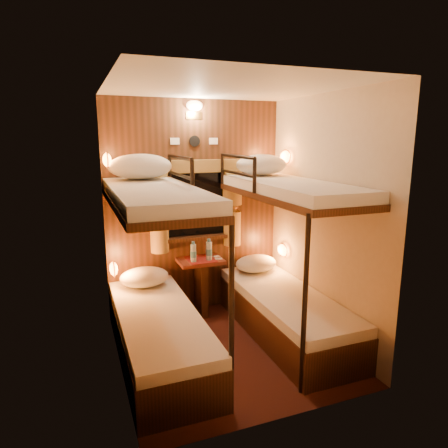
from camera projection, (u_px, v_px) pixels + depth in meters
name	position (u px, v px, depth m)	size (l,w,h in m)	color
floor	(228.00, 348.00, 3.84)	(2.10, 2.10, 0.00)	black
ceiling	(229.00, 87.00, 3.33)	(2.10, 2.10, 0.00)	silver
wall_back	(195.00, 208.00, 4.54)	(2.40, 2.40, 0.00)	#C6B293
wall_front	(286.00, 259.00, 2.62)	(2.40, 2.40, 0.00)	#C6B293
wall_left	(114.00, 236.00, 3.24)	(2.40, 2.40, 0.00)	#C6B293
wall_right	(323.00, 219.00, 3.93)	(2.40, 2.40, 0.00)	#C6B293
back_panel	(195.00, 208.00, 4.53)	(2.00, 0.03, 2.40)	#321D0E
bunk_left	(158.00, 301.00, 3.56)	(0.72, 1.90, 1.82)	#321D0E
bunk_right	(286.00, 283.00, 4.01)	(0.72, 1.90, 1.82)	#321D0E
window	(196.00, 211.00, 4.51)	(1.00, 0.12, 0.79)	black
curtains	(197.00, 204.00, 4.46)	(1.10, 0.22, 1.00)	olive
back_fixtures	(194.00, 113.00, 4.28)	(0.54, 0.09, 0.48)	black
reading_lamps	(204.00, 210.00, 4.22)	(2.00, 0.20, 1.25)	orange
table	(201.00, 279.00, 4.53)	(0.50, 0.34, 0.66)	#632B16
bottle_left	(193.00, 253.00, 4.36)	(0.07, 0.07, 0.23)	#99BFE5
bottle_right	(209.00, 251.00, 4.43)	(0.07, 0.07, 0.24)	#99BFE5
sachet_a	(219.00, 259.00, 4.49)	(0.08, 0.06, 0.01)	silver
sachet_b	(216.00, 256.00, 4.58)	(0.07, 0.05, 0.01)	silver
pillow_lower_left	(144.00, 277.00, 4.18)	(0.51, 0.36, 0.20)	silver
pillow_lower_right	(256.00, 263.00, 4.65)	(0.49, 0.35, 0.19)	silver
pillow_upper_left	(140.00, 166.00, 3.89)	(0.62, 0.45, 0.25)	silver
pillow_upper_right	(261.00, 165.00, 4.32)	(0.57, 0.41, 0.23)	silver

